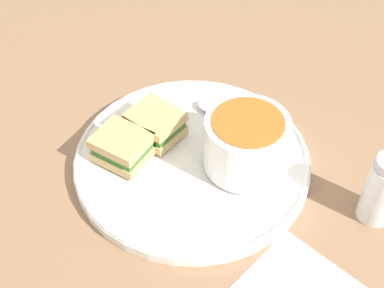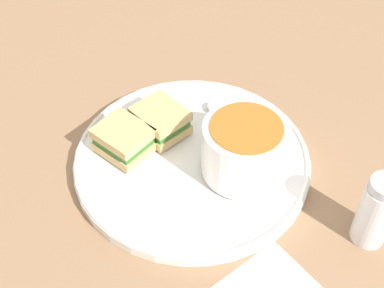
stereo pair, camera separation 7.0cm
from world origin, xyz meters
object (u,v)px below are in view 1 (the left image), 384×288
object	(u,v)px
soup_bowl	(246,143)
sandwich_half_near	(156,124)
sandwich_half_far	(122,147)
spoon	(213,109)
salt_shaker	(382,190)

from	to	relation	value
soup_bowl	sandwich_half_near	size ratio (longest dim) A/B	1.36
sandwich_half_near	sandwich_half_far	world-z (taller)	same
sandwich_half_far	spoon	bearing A→B (deg)	-1.32
spoon	soup_bowl	bearing A→B (deg)	151.16
sandwich_half_near	sandwich_half_far	bearing A→B (deg)	-171.60
spoon	sandwich_half_far	world-z (taller)	sandwich_half_far
sandwich_half_near	salt_shaker	world-z (taller)	salt_shaker
sandwich_half_near	soup_bowl	bearing A→B (deg)	-62.41
sandwich_half_far	salt_shaker	distance (m)	0.33
salt_shaker	sandwich_half_far	bearing A→B (deg)	127.95
soup_bowl	sandwich_half_near	distance (m)	0.13
soup_bowl	salt_shaker	distance (m)	0.17
sandwich_half_near	spoon	bearing A→B (deg)	-7.65
sandwich_half_far	salt_shaker	world-z (taller)	salt_shaker
sandwich_half_near	sandwich_half_far	size ratio (longest dim) A/B	0.94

